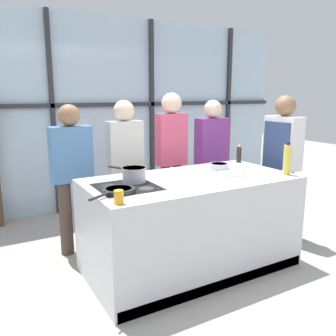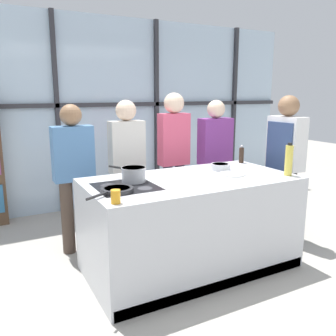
% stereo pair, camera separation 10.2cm
% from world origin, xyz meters
% --- Properties ---
extents(ground_plane, '(18.00, 18.00, 0.00)m').
position_xyz_m(ground_plane, '(0.00, 0.00, 0.00)').
color(ground_plane, '#ADA89E').
extents(back_window_wall, '(6.40, 0.10, 2.80)m').
position_xyz_m(back_window_wall, '(0.00, 2.37, 1.40)').
color(back_window_wall, silver).
rests_on(back_window_wall, ground_plane).
extents(demo_island, '(2.01, 1.03, 0.91)m').
position_xyz_m(demo_island, '(-0.00, -0.00, 0.46)').
color(demo_island, silver).
rests_on(demo_island, ground_plane).
extents(chef, '(0.24, 0.44, 1.69)m').
position_xyz_m(chef, '(1.34, 0.13, 0.96)').
color(chef, black).
rests_on(chef, ground_plane).
extents(spectator_far_left, '(0.42, 0.22, 1.60)m').
position_xyz_m(spectator_far_left, '(-0.91, 0.90, 0.91)').
color(spectator_far_left, '#47382D').
rests_on(spectator_far_left, ground_plane).
extents(spectator_center_left, '(0.39, 0.23, 1.64)m').
position_xyz_m(spectator_center_left, '(-0.30, 0.90, 0.94)').
color(spectator_center_left, black).
rests_on(spectator_center_left, ground_plane).
extents(spectator_center_right, '(0.37, 0.24, 1.71)m').
position_xyz_m(spectator_center_right, '(0.30, 0.90, 1.01)').
color(spectator_center_right, '#232838').
rests_on(spectator_center_right, ground_plane).
extents(spectator_far_right, '(0.43, 0.23, 1.63)m').
position_xyz_m(spectator_far_right, '(0.91, 0.90, 0.92)').
color(spectator_far_right, '#47382D').
rests_on(spectator_far_right, ground_plane).
extents(frying_pan, '(0.44, 0.33, 0.04)m').
position_xyz_m(frying_pan, '(-0.80, -0.13, 0.93)').
color(frying_pan, '#232326').
rests_on(frying_pan, demo_island).
extents(saucepan, '(0.26, 0.38, 0.14)m').
position_xyz_m(saucepan, '(-0.54, 0.13, 0.99)').
color(saucepan, silver).
rests_on(saucepan, demo_island).
extents(white_plate, '(0.26, 0.26, 0.01)m').
position_xyz_m(white_plate, '(0.43, -0.07, 0.92)').
color(white_plate, white).
rests_on(white_plate, demo_island).
extents(mixing_bowl, '(0.21, 0.21, 0.06)m').
position_xyz_m(mixing_bowl, '(0.47, 0.18, 0.95)').
color(mixing_bowl, silver).
rests_on(mixing_bowl, demo_island).
extents(oil_bottle, '(0.08, 0.08, 0.32)m').
position_xyz_m(oil_bottle, '(0.91, -0.34, 1.07)').
color(oil_bottle, '#E0CC4C').
rests_on(oil_bottle, demo_island).
extents(pepper_grinder, '(0.06, 0.06, 0.21)m').
position_xyz_m(pepper_grinder, '(0.92, 0.39, 1.01)').
color(pepper_grinder, '#332319').
rests_on(pepper_grinder, demo_island).
extents(juice_glass_near, '(0.07, 0.07, 0.10)m').
position_xyz_m(juice_glass_near, '(-0.91, -0.42, 0.97)').
color(juice_glass_near, orange).
rests_on(juice_glass_near, demo_island).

